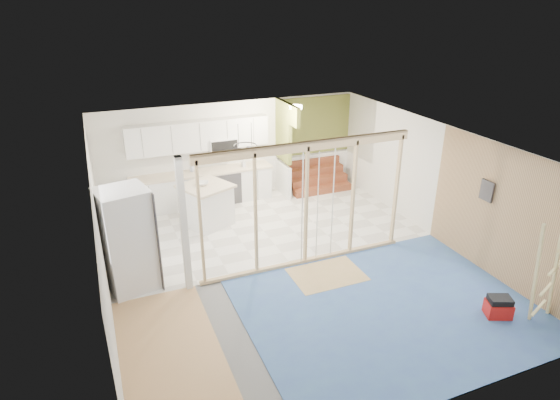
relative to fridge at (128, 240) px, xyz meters
name	(u,v)px	position (x,y,z in m)	size (l,w,h in m)	color
room	(292,208)	(3.05, -0.45, 0.31)	(7.01, 8.01, 2.61)	slate
floor_overlays	(294,263)	(3.12, -0.39, -0.98)	(7.00, 8.00, 0.03)	white
stud_frame	(281,196)	(2.81, -0.45, 0.60)	(4.66, 0.14, 2.60)	tan
base_cabinets	(179,197)	(1.44, 2.91, -0.52)	(4.45, 2.24, 0.93)	white
upper_cabinets	(201,136)	(2.21, 3.37, 0.83)	(3.60, 0.41, 0.85)	white
green_partition	(307,158)	(5.09, 3.21, -0.04)	(2.25, 1.51, 2.60)	olive
pot_rack	(245,148)	(2.74, 1.44, 1.01)	(0.52, 0.52, 0.72)	black
sheathing_panel	(510,220)	(6.53, -2.45, 0.31)	(0.02, 4.00, 2.60)	tan
electrical_panel	(487,191)	(6.48, -1.85, 0.66)	(0.04, 0.30, 0.40)	#3E3D43
ceiling_light	(296,107)	(4.45, 2.55, 1.55)	(0.32, 0.32, 0.08)	#FFEABF
fridge	(128,240)	(0.00, 0.00, 0.00)	(1.02, 0.99, 1.98)	silver
island	(207,205)	(1.94, 2.04, -0.48)	(1.38, 1.38, 1.02)	white
bowl	(203,183)	(1.88, 2.08, 0.07)	(0.28, 0.28, 0.07)	white
soap_bottle_a	(192,166)	(1.91, 3.33, 0.10)	(0.12, 0.12, 0.31)	#B1B7C5
soap_bottle_b	(243,163)	(3.24, 3.17, 0.04)	(0.09, 0.09, 0.20)	silver
toolbox	(499,307)	(5.64, -3.30, -0.80)	(0.49, 0.44, 0.39)	#B01410
ladder	(548,271)	(6.15, -3.65, 0.00)	(1.03, 0.18, 1.93)	#EDDD91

